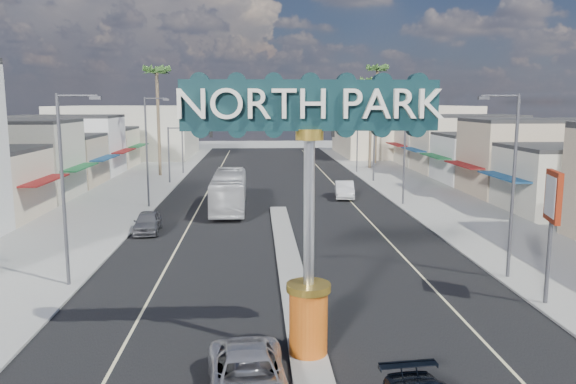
{
  "coord_description": "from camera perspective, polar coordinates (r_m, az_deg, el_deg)",
  "views": [
    {
      "loc": [
        -1.7,
        -15.96,
        8.62
      ],
      "look_at": [
        -0.28,
        9.3,
        4.55
      ],
      "focal_mm": 35.0,
      "sensor_mm": 36.0,
      "label": 1
    }
  ],
  "objects": [
    {
      "name": "suv_left",
      "position": [
        17.13,
        -4.07,
        -18.43
      ],
      "size": [
        2.71,
        5.19,
        1.4
      ],
      "primitive_type": "imported",
      "rotation": [
        0.0,
        0.0,
        0.08
      ],
      "color": "#B4B3B8",
      "rests_on": "ground"
    },
    {
      "name": "palm_right_mid",
      "position": [
        73.47,
        8.47,
        10.59
      ],
      "size": [
        2.6,
        2.6,
        12.1
      ],
      "color": "brown",
      "rests_on": "ground"
    },
    {
      "name": "sidewalk_left",
      "position": [
        48.34,
        -17.91,
        -1.51
      ],
      "size": [
        8.0,
        120.0,
        0.12
      ],
      "primitive_type": "cube",
      "color": "gray",
      "rests_on": "ground"
    },
    {
      "name": "car_parked_left",
      "position": [
        38.55,
        -14.08,
        -2.99
      ],
      "size": [
        1.93,
        4.24,
        1.41
      ],
      "primitive_type": "imported",
      "rotation": [
        0.0,
        0.0,
        0.06
      ],
      "color": "#5A5A5E",
      "rests_on": "ground"
    },
    {
      "name": "ground",
      "position": [
        46.79,
        -1.08,
        -1.48
      ],
      "size": [
        160.0,
        160.0,
        0.0
      ],
      "primitive_type": "plane",
      "color": "gray",
      "rests_on": "ground"
    },
    {
      "name": "backdrop_far_right",
      "position": [
        94.11,
        11.44,
        6.14
      ],
      "size": [
        20.0,
        20.0,
        8.0
      ],
      "primitive_type": "cube",
      "color": "beige",
      "rests_on": "ground"
    },
    {
      "name": "streetlight_r_mid",
      "position": [
        47.67,
        11.58,
        4.68
      ],
      "size": [
        2.03,
        0.22,
        9.0
      ],
      "color": "#47474C",
      "rests_on": "ground"
    },
    {
      "name": "gateway_sign",
      "position": [
        18.22,
        2.17,
        0.64
      ],
      "size": [
        8.2,
        1.5,
        9.15
      ],
      "color": "#D74D10",
      "rests_on": "median_island"
    },
    {
      "name": "traffic_signal_right",
      "position": [
        61.09,
        7.08,
        4.99
      ],
      "size": [
        5.09,
        0.45,
        6.0
      ],
      "color": "#47474C",
      "rests_on": "ground"
    },
    {
      "name": "streetlight_l_far",
      "position": [
        68.61,
        -10.58,
        6.02
      ],
      "size": [
        2.03,
        0.22,
        9.0
      ],
      "color": "#47474C",
      "rests_on": "ground"
    },
    {
      "name": "palm_left_far",
      "position": [
        66.98,
        -13.19,
        11.37
      ],
      "size": [
        2.6,
        2.6,
        13.1
      ],
      "color": "brown",
      "rests_on": "ground"
    },
    {
      "name": "traffic_signal_left",
      "position": [
        60.58,
        -10.34,
        4.88
      ],
      "size": [
        5.09,
        0.45,
        6.0
      ],
      "color": "#47474C",
      "rests_on": "ground"
    },
    {
      "name": "backdrop_far_left",
      "position": [
        93.31,
        -15.86,
        5.96
      ],
      "size": [
        20.0,
        20.0,
        8.0
      ],
      "primitive_type": "cube",
      "color": "#B7B29E",
      "rests_on": "ground"
    },
    {
      "name": "streetlight_r_near",
      "position": [
        28.87,
        21.67,
        1.42
      ],
      "size": [
        2.03,
        0.22,
        9.0
      ],
      "color": "#47474C",
      "rests_on": "ground"
    },
    {
      "name": "storefront_row_right",
      "position": [
        64.56,
        20.3,
        3.58
      ],
      "size": [
        12.0,
        42.0,
        6.0
      ],
      "primitive_type": "cube",
      "color": "#B7B29E",
      "rests_on": "ground"
    },
    {
      "name": "streetlight_l_near",
      "position": [
        27.62,
        -21.62,
        1.1
      ],
      "size": [
        2.03,
        0.22,
        9.0
      ],
      "color": "#47474C",
      "rests_on": "ground"
    },
    {
      "name": "median_island",
      "position": [
        31.2,
        0.03,
        -6.75
      ],
      "size": [
        1.3,
        30.0,
        0.16
      ],
      "primitive_type": "cube",
      "color": "gray",
      "rests_on": "ground"
    },
    {
      "name": "city_bus",
      "position": [
        45.39,
        -6.01,
        0.09
      ],
      "size": [
        2.64,
        10.94,
        3.04
      ],
      "primitive_type": "imported",
      "rotation": [
        0.0,
        0.0,
        0.01
      ],
      "color": "silver",
      "rests_on": "ground"
    },
    {
      "name": "sidewalk_right",
      "position": [
        49.31,
        15.4,
        -1.19
      ],
      "size": [
        8.0,
        120.0,
        0.12
      ],
      "primitive_type": "cube",
      "color": "gray",
      "rests_on": "ground"
    },
    {
      "name": "bank_pylon_sign",
      "position": [
        25.8,
        25.29,
        -1.11
      ],
      "size": [
        0.62,
        1.78,
        5.69
      ],
      "rotation": [
        0.0,
        0.0,
        -0.23
      ],
      "color": "#47474C",
      "rests_on": "sidewalk_right"
    },
    {
      "name": "car_parked_right",
      "position": [
        51.03,
        5.76,
        0.24
      ],
      "size": [
        2.09,
        4.78,
        1.53
      ],
      "primitive_type": "imported",
      "rotation": [
        0.0,
        0.0,
        -0.1
      ],
      "color": "silver",
      "rests_on": "ground"
    },
    {
      "name": "storefront_row_left",
      "position": [
        63.29,
        -23.87,
        3.26
      ],
      "size": [
        12.0,
        42.0,
        6.0
      ],
      "primitive_type": "cube",
      "color": "beige",
      "rests_on": "ground"
    },
    {
      "name": "road",
      "position": [
        46.79,
        -1.08,
        -1.47
      ],
      "size": [
        20.0,
        120.0,
        0.01
      ],
      "primitive_type": "cube",
      "color": "black",
      "rests_on": "ground"
    },
    {
      "name": "streetlight_l_mid",
      "position": [
        46.92,
        -13.98,
        4.53
      ],
      "size": [
        2.03,
        0.22,
        9.0
      ],
      "color": "#47474C",
      "rests_on": "ground"
    },
    {
      "name": "streetlight_r_far",
      "position": [
        69.12,
        6.94,
        6.13
      ],
      "size": [
        2.03,
        0.22,
        9.0
      ],
      "color": "#47474C",
      "rests_on": "ground"
    },
    {
      "name": "palm_right_far",
      "position": [
        79.82,
        9.06,
        11.73
      ],
      "size": [
        2.6,
        2.6,
        14.1
      ],
      "color": "brown",
      "rests_on": "ground"
    }
  ]
}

